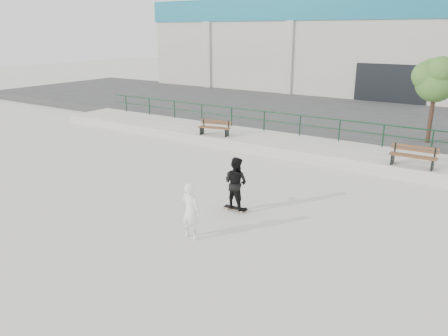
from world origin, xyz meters
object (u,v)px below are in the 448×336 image
Objects in this scene: tree at (437,78)px; standing_skater at (236,183)px; skateboard at (236,208)px; bench_right at (413,156)px; bench_left at (215,128)px; seated_skater at (191,211)px.

tree is 2.36× the size of standing_skater.
standing_skater is (0.00, 0.00, 0.85)m from skateboard.
bench_right is at bearing -116.74° from standing_skater.
standing_skater reaches higher than bench_right.
bench_left is 1.01× the size of standing_skater.
standing_skater is 1.04× the size of seated_skater.
bench_left is 8.38m from standing_skater.
tree is (9.09, 4.35, 2.57)m from bench_left.
seated_skater is at bearing 94.82° from standing_skater.
standing_skater reaches higher than bench_left.
seated_skater reaches higher than skateboard.
bench_left is at bearing 178.69° from bench_right.
skateboard is at bearing -89.22° from seated_skater.
skateboard is (-3.95, -6.40, -0.82)m from bench_right.
seated_skater is at bearing -106.08° from tree.
bench_left is 9.26m from bench_right.
bench_right is at bearing 54.32° from skateboard.
standing_skater is at bearing -62.65° from bench_left.
bench_left is at bearing 125.39° from skateboard.
standing_skater is (-3.95, -6.40, 0.04)m from bench_right.
bench_left is 0.97× the size of bench_right.
bench_right reaches higher than skateboard.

